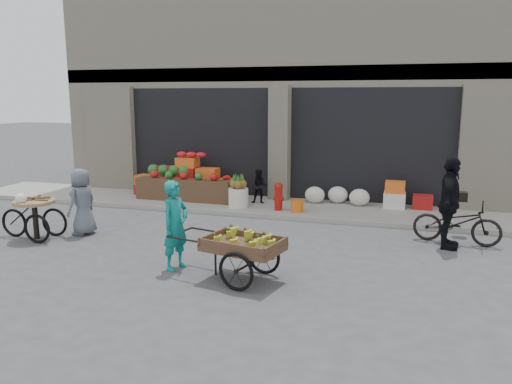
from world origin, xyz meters
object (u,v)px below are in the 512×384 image
(fire_hydrant, at_px, (278,195))
(seated_person, at_px, (260,186))
(pineapple_bin, at_px, (238,198))
(orange_bucket, at_px, (297,206))
(tricycle_cart, at_px, (35,213))
(bicycle, at_px, (457,222))
(cyclist, at_px, (449,203))
(banana_cart, at_px, (241,242))
(vendor_woman, at_px, (175,225))
(vendor_grey, at_px, (82,202))

(fire_hydrant, distance_m, seated_person, 0.96)
(seated_person, bearing_deg, pineapple_bin, -133.69)
(orange_bucket, xyz_separation_m, tricycle_cart, (-4.87, -3.60, 0.30))
(bicycle, distance_m, cyclist, 0.65)
(tricycle_cart, bearing_deg, banana_cart, -13.31)
(banana_cart, bearing_deg, cyclist, 53.23)
(tricycle_cart, distance_m, bicycle, 8.81)
(fire_hydrant, height_order, cyclist, cyclist)
(banana_cart, bearing_deg, vendor_woman, -175.84)
(tricycle_cart, relative_size, vendor_grey, 0.98)
(fire_hydrant, relative_size, vendor_woman, 0.45)
(pineapple_bin, bearing_deg, orange_bucket, -3.58)
(vendor_woman, xyz_separation_m, vendor_grey, (-2.93, 1.42, -0.05))
(fire_hydrant, height_order, vendor_woman, vendor_woman)
(seated_person, bearing_deg, cyclist, -37.73)
(fire_hydrant, bearing_deg, vendor_woman, -98.69)
(pineapple_bin, height_order, vendor_woman, vendor_woman)
(tricycle_cart, distance_m, cyclist, 8.52)
(orange_bucket, xyz_separation_m, cyclist, (3.44, -1.74, 0.65))
(banana_cart, xyz_separation_m, bicycle, (3.56, 3.28, -0.19))
(vendor_woman, bearing_deg, seated_person, 16.16)
(seated_person, xyz_separation_m, tricycle_cart, (-3.67, -4.30, -0.02))
(seated_person, relative_size, vendor_woman, 0.59)
(vendor_grey, xyz_separation_m, cyclist, (7.55, 1.27, 0.19))
(banana_cart, relative_size, cyclist, 1.22)
(vendor_woman, xyz_separation_m, cyclist, (4.62, 2.69, 0.13))
(pineapple_bin, xyz_separation_m, vendor_grey, (-2.52, -3.10, 0.36))
(fire_hydrant, distance_m, tricycle_cart, 5.70)
(vendor_woman, bearing_deg, fire_hydrant, 7.29)
(tricycle_cart, bearing_deg, pineapple_bin, 46.78)
(fire_hydrant, xyz_separation_m, vendor_grey, (-3.62, -3.05, 0.23))
(orange_bucket, bearing_deg, cyclist, -26.82)
(fire_hydrant, xyz_separation_m, bicycle, (4.14, -1.39, -0.05))
(vendor_woman, bearing_deg, tricycle_cart, 93.33)
(orange_bucket, xyz_separation_m, vendor_woman, (-1.18, -4.43, 0.51))
(vendor_woman, distance_m, tricycle_cart, 3.79)
(orange_bucket, bearing_deg, tricycle_cart, -143.56)
(pineapple_bin, height_order, orange_bucket, pineapple_bin)
(fire_hydrant, relative_size, bicycle, 0.41)
(pineapple_bin, bearing_deg, vendor_woman, -84.75)
(vendor_woman, xyz_separation_m, bicycle, (4.82, 3.09, -0.33))
(fire_hydrant, height_order, seated_person, seated_person)
(pineapple_bin, xyz_separation_m, seated_person, (0.40, 0.60, 0.21))
(pineapple_bin, distance_m, bicycle, 5.43)
(bicycle, bearing_deg, tricycle_cart, 112.58)
(orange_bucket, bearing_deg, vendor_grey, -143.87)
(orange_bucket, height_order, cyclist, cyclist)
(vendor_woman, relative_size, bicycle, 0.92)
(pineapple_bin, xyz_separation_m, orange_bucket, (1.60, -0.10, -0.10))
(seated_person, height_order, vendor_grey, vendor_grey)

